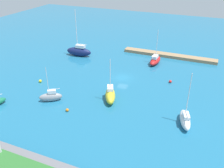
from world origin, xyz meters
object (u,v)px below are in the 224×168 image
at_px(pier_dock, 169,55).
at_px(sailboat_white_mid_basin, 185,119).
at_px(mooring_buoy_red, 170,81).
at_px(mooring_buoy_orange, 67,110).
at_px(sailboat_yellow_far_south, 110,95).
at_px(sailboat_red_by_breakwater, 155,60).
at_px(sailboat_gray_outer_mooring, 51,97).
at_px(sailboat_navy_lone_north, 79,51).
at_px(mooring_buoy_yellow, 40,81).

xyz_separation_m(pier_dock, sailboat_white_mid_basin, (-9.44, 32.55, 0.65)).
bearing_deg(pier_dock, mooring_buoy_red, 102.59).
bearing_deg(mooring_buoy_orange, sailboat_white_mid_basin, -167.79).
bearing_deg(sailboat_yellow_far_south, sailboat_red_by_breakwater, 146.46).
bearing_deg(sailboat_yellow_far_south, sailboat_gray_outer_mooring, -90.03).
height_order(sailboat_red_by_breakwater, sailboat_white_mid_basin, sailboat_white_mid_basin).
xyz_separation_m(sailboat_gray_outer_mooring, sailboat_white_mid_basin, (-27.26, -2.71, 0.03)).
height_order(sailboat_gray_outer_mooring, sailboat_white_mid_basin, sailboat_white_mid_basin).
xyz_separation_m(sailboat_gray_outer_mooring, mooring_buoy_orange, (-5.26, 2.05, -0.76)).
relative_size(sailboat_red_by_breakwater, sailboat_yellow_far_south, 1.02).
bearing_deg(pier_dock, sailboat_red_by_breakwater, 69.55).
bearing_deg(sailboat_red_by_breakwater, mooring_buoy_red, -143.99).
xyz_separation_m(pier_dock, mooring_buoy_orange, (12.55, 37.31, -0.14)).
height_order(sailboat_gray_outer_mooring, mooring_buoy_orange, sailboat_gray_outer_mooring).
bearing_deg(sailboat_white_mid_basin, mooring_buoy_orange, 85.62).
bearing_deg(sailboat_navy_lone_north, mooring_buoy_red, 160.82).
bearing_deg(pier_dock, sailboat_gray_outer_mooring, 63.20).
bearing_deg(mooring_buoy_orange, mooring_buoy_yellow, -32.64).
relative_size(pier_dock, sailboat_red_by_breakwater, 2.87).
distance_m(pier_dock, mooring_buoy_yellow, 38.60).
distance_m(pier_dock, sailboat_red_by_breakwater, 7.36).
relative_size(sailboat_red_by_breakwater, mooring_buoy_yellow, 13.55).
relative_size(sailboat_navy_lone_north, mooring_buoy_yellow, 19.40).
xyz_separation_m(pier_dock, sailboat_red_by_breakwater, (2.56, 6.87, 0.61)).
distance_m(sailboat_gray_outer_mooring, mooring_buoy_orange, 5.69).
xyz_separation_m(sailboat_gray_outer_mooring, sailboat_red_by_breakwater, (-15.25, -28.39, -0.01)).
relative_size(sailboat_navy_lone_north, mooring_buoy_orange, 22.38).
bearing_deg(sailboat_yellow_far_south, mooring_buoy_red, 117.95).
distance_m(sailboat_white_mid_basin, mooring_buoy_red, 16.54).
relative_size(sailboat_gray_outer_mooring, sailboat_red_by_breakwater, 0.81).
xyz_separation_m(sailboat_red_by_breakwater, mooring_buoy_orange, (9.99, 30.44, -0.75)).
height_order(sailboat_navy_lone_north, mooring_buoy_red, sailboat_navy_lone_north).
xyz_separation_m(sailboat_navy_lone_north, sailboat_gray_outer_mooring, (-7.68, 25.38, -0.44)).
xyz_separation_m(sailboat_navy_lone_north, sailboat_red_by_breakwater, (-22.93, -3.01, -0.45)).
relative_size(sailboat_yellow_far_south, mooring_buoy_yellow, 13.32).
relative_size(pier_dock, mooring_buoy_red, 39.59).
distance_m(sailboat_yellow_far_south, mooring_buoy_orange, 9.53).
xyz_separation_m(pier_dock, sailboat_gray_outer_mooring, (17.81, 35.26, 0.62)).
bearing_deg(sailboat_gray_outer_mooring, sailboat_white_mid_basin, 152.44).
bearing_deg(sailboat_gray_outer_mooring, sailboat_navy_lone_north, -106.40).
xyz_separation_m(sailboat_gray_outer_mooring, mooring_buoy_red, (-21.61, -18.24, -0.71)).
bearing_deg(mooring_buoy_yellow, pier_dock, -131.00).
xyz_separation_m(sailboat_navy_lone_north, mooring_buoy_orange, (-12.94, 27.43, -1.20)).
bearing_deg(sailboat_red_by_breakwater, sailboat_white_mid_basin, -151.01).
relative_size(sailboat_gray_outer_mooring, mooring_buoy_orange, 12.68).
relative_size(sailboat_white_mid_basin, mooring_buoy_orange, 16.38).
height_order(mooring_buoy_yellow, mooring_buoy_orange, mooring_buoy_yellow).
distance_m(sailboat_red_by_breakwater, mooring_buoy_orange, 32.05).
distance_m(pier_dock, sailboat_gray_outer_mooring, 39.51).
relative_size(sailboat_red_by_breakwater, mooring_buoy_orange, 15.63).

